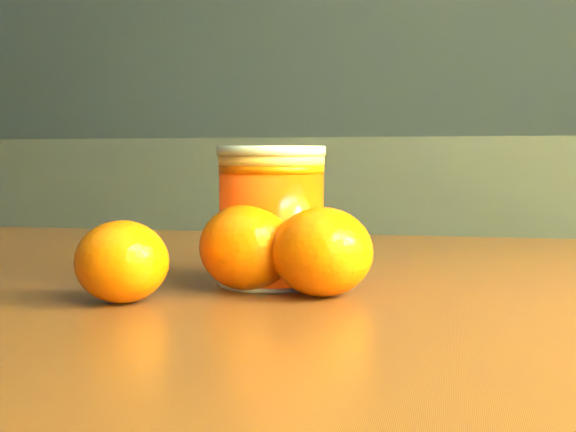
% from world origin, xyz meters
% --- Properties ---
extents(kitchen_counter, '(3.15, 0.60, 0.90)m').
position_xyz_m(kitchen_counter, '(0.00, 1.45, 0.45)').
color(kitchen_counter, '#4F4F54').
rests_on(kitchen_counter, ground).
extents(juice_glass, '(0.07, 0.07, 0.09)m').
position_xyz_m(juice_glass, '(0.90, 0.33, 0.83)').
color(juice_glass, '#FF3B05').
rests_on(juice_glass, table).
extents(orange_front, '(0.08, 0.08, 0.06)m').
position_xyz_m(orange_front, '(0.89, 0.30, 0.81)').
color(orange_front, '#F86404').
rests_on(orange_front, table).
extents(orange_back, '(0.08, 0.08, 0.06)m').
position_xyz_m(orange_back, '(0.94, 0.30, 0.81)').
color(orange_back, '#F86404').
rests_on(orange_back, table).
extents(orange_extra, '(0.07, 0.07, 0.05)m').
position_xyz_m(orange_extra, '(0.84, 0.23, 0.81)').
color(orange_extra, '#F86404').
rests_on(orange_extra, table).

